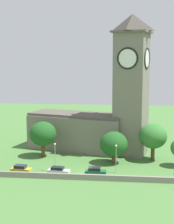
# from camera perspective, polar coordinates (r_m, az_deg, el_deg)

# --- Properties ---
(ground_plane) EXTENTS (200.00, 200.00, 0.00)m
(ground_plane) POSITION_cam_1_polar(r_m,az_deg,el_deg) (92.69, 0.79, -6.79)
(ground_plane) COLOR #477538
(church) EXTENTS (32.99, 17.54, 34.84)m
(church) POSITION_cam_1_polar(r_m,az_deg,el_deg) (94.81, 2.13, 0.11)
(church) COLOR slate
(church) RESTS_ON ground
(quay_barrier) EXTENTS (52.47, 0.70, 1.19)m
(quay_barrier) POSITION_cam_1_polar(r_m,az_deg,el_deg) (74.83, -0.65, -10.08)
(quay_barrier) COLOR gray
(quay_barrier) RESTS_ON ground
(car_yellow) EXTENTS (4.39, 2.53, 1.93)m
(car_yellow) POSITION_cam_1_polar(r_m,az_deg,el_deg) (79.57, -10.23, -8.79)
(car_yellow) COLOR gold
(car_yellow) RESTS_ON ground
(car_white) EXTENTS (4.75, 2.46, 1.68)m
(car_white) POSITION_cam_1_polar(r_m,az_deg,el_deg) (78.12, -4.47, -9.10)
(car_white) COLOR silver
(car_white) RESTS_ON ground
(car_green) EXTENTS (4.43, 2.20, 1.83)m
(car_green) POSITION_cam_1_polar(r_m,az_deg,el_deg) (77.13, 1.30, -9.25)
(car_green) COLOR #1E6B38
(car_green) RESTS_ON ground
(streetlamp_west_mid) EXTENTS (0.44, 0.44, 6.22)m
(streetlamp_west_mid) POSITION_cam_1_polar(r_m,az_deg,el_deg) (79.55, -5.01, -6.25)
(streetlamp_west_mid) COLOR #9EA0A5
(streetlamp_west_mid) RESTS_ON ground
(streetlamp_central) EXTENTS (0.44, 0.44, 6.13)m
(streetlamp_central) POSITION_cam_1_polar(r_m,az_deg,el_deg) (78.46, 4.55, -6.49)
(streetlamp_central) COLOR #9EA0A5
(streetlamp_central) RESTS_ON ground
(tree_riverside_east) EXTENTS (6.63, 6.63, 8.95)m
(tree_riverside_east) POSITION_cam_1_polar(r_m,az_deg,el_deg) (88.42, 10.26, -3.73)
(tree_riverside_east) COLOR brown
(tree_riverside_east) RESTS_ON ground
(tree_riverside_west) EXTENTS (6.43, 6.43, 7.51)m
(tree_riverside_west) POSITION_cam_1_polar(r_m,az_deg,el_deg) (85.17, 4.18, -5.00)
(tree_riverside_west) COLOR brown
(tree_riverside_west) RESTS_ON ground
(tree_by_tower) EXTENTS (6.66, 6.66, 8.81)m
(tree_by_tower) POSITION_cam_1_polar(r_m,az_deg,el_deg) (91.10, -6.89, -3.39)
(tree_by_tower) COLOR brown
(tree_by_tower) RESTS_ON ground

